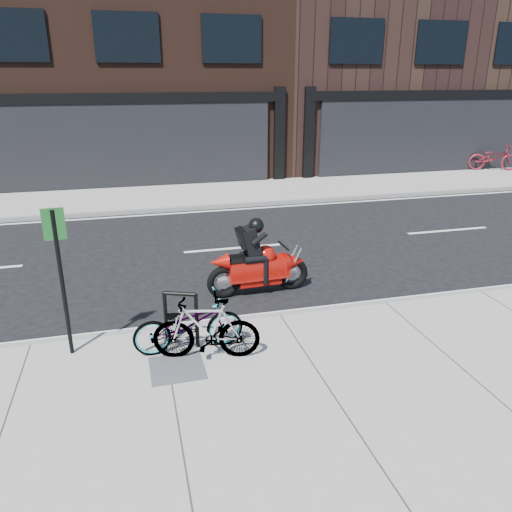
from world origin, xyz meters
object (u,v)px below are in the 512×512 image
object	(u,v)px
utility_grate	(177,368)
sign_post	(60,270)
bicycle_front	(188,324)
motorcycle	(263,263)
bike_rack	(181,315)
bicycle_rear	(206,329)
bicycle_far	(493,158)

from	to	relation	value
utility_grate	sign_post	size ratio (longest dim) A/B	0.34
bicycle_front	motorcycle	distance (m)	2.63
bike_rack	sign_post	world-z (taller)	sign_post
utility_grate	sign_post	distance (m)	2.13
bicycle_rear	sign_post	size ratio (longest dim) A/B	0.70
bicycle_rear	motorcycle	distance (m)	2.74
motorcycle	utility_grate	distance (m)	3.19
bicycle_front	utility_grate	distance (m)	0.68
sign_post	bike_rack	bearing A→B (deg)	-12.37
bicycle_front	bicycle_far	size ratio (longest dim) A/B	0.80
motorcycle	utility_grate	world-z (taller)	motorcycle
utility_grate	bicycle_rear	bearing A→B (deg)	21.96
bike_rack	motorcycle	xyz separation A→B (m)	(1.77, 1.89, -0.03)
utility_grate	bicycle_far	bearing A→B (deg)	39.54
bike_rack	bicycle_rear	distance (m)	0.53
bicycle_front	utility_grate	bearing A→B (deg)	150.85
bicycle_far	utility_grate	distance (m)	19.19
bicycle_rear	utility_grate	size ratio (longest dim) A/B	2.06
bicycle_far	bike_rack	bearing A→B (deg)	148.06
bike_rack	sign_post	bearing A→B (deg)	172.95
bike_rack	sign_post	distance (m)	1.81
bicycle_rear	sign_post	bearing A→B (deg)	-95.16
motorcycle	sign_post	world-z (taller)	sign_post
sign_post	bicycle_rear	bearing A→B (deg)	-23.26
bicycle_rear	motorcycle	world-z (taller)	motorcycle
motorcycle	bike_rack	bearing A→B (deg)	-136.21
utility_grate	sign_post	xyz separation A→B (m)	(-1.47, 0.81, 1.31)
bike_rack	utility_grate	xyz separation A→B (m)	(-0.15, -0.61, -0.52)
bicycle_front	sign_post	distance (m)	1.95
bike_rack	sign_post	size ratio (longest dim) A/B	0.40
motorcycle	sign_post	bearing A→B (deg)	-156.54
motorcycle	utility_grate	bearing A→B (deg)	-130.62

